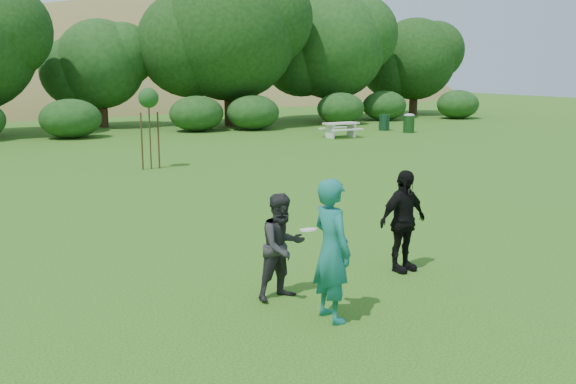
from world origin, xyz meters
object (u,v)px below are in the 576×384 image
object	(u,v)px
player_black	(403,221)
picnic_table	(341,127)
player_grey	(282,247)
trash_can_near	(384,122)
sapling	(149,100)
player_teal	(332,250)
trash_can_lidded	(409,123)

from	to	relation	value
player_black	picnic_table	bearing A→B (deg)	51.33
player_grey	trash_can_near	world-z (taller)	player_grey
trash_can_near	sapling	world-z (taller)	sapling
trash_can_near	picnic_table	distance (m)	4.61
player_teal	trash_can_lidded	size ratio (longest dim) A/B	1.95
player_black	sapling	bearing A→B (deg)	83.95
sapling	player_grey	bearing A→B (deg)	-99.00
trash_can_near	trash_can_lidded	bearing A→B (deg)	-76.77
player_teal	sapling	xyz separation A→B (m)	(1.94, 14.63, 1.39)
sapling	picnic_table	world-z (taller)	sapling
player_teal	trash_can_lidded	bearing A→B (deg)	-42.54
picnic_table	sapling	bearing A→B (deg)	-155.52
player_black	trash_can_lidded	bearing A→B (deg)	42.36
picnic_table	trash_can_lidded	size ratio (longest dim) A/B	1.71
trash_can_near	player_black	bearing A→B (deg)	-126.96
trash_can_near	picnic_table	size ratio (longest dim) A/B	0.50
player_teal	player_black	world-z (taller)	player_teal
player_grey	trash_can_near	xyz separation A→B (m)	(17.96, 20.71, -0.39)
picnic_table	player_black	bearing A→B (deg)	-121.06
trash_can_near	picnic_table	bearing A→B (deg)	-156.01
player_grey	picnic_table	world-z (taller)	player_grey
sapling	trash_can_near	bearing A→B (deg)	24.35
player_black	sapling	xyz separation A→B (m)	(-0.36, 13.37, 1.51)
sapling	player_teal	bearing A→B (deg)	-97.57
player_black	trash_can_near	distance (m)	25.70
player_grey	picnic_table	size ratio (longest dim) A/B	0.93
player_black	trash_can_near	world-z (taller)	player_black
player_grey	trash_can_lidded	xyz separation A→B (m)	(18.35, 19.04, -0.29)
sapling	picnic_table	distance (m)	12.89
player_teal	sapling	distance (m)	14.82
player_black	picnic_table	distance (m)	21.78
player_grey	player_black	xyz separation A→B (m)	(2.51, 0.18, 0.07)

